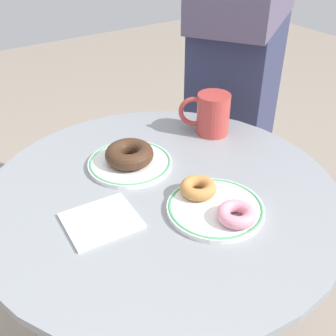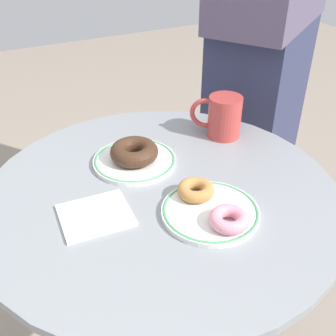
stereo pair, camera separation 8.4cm
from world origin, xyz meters
name	(u,v)px [view 2 (the right image)]	position (x,y,z in m)	size (l,w,h in m)	color
cafe_table	(162,259)	(0.00, 0.00, 0.51)	(0.74, 0.74, 0.71)	gray
plate_left	(135,161)	(-0.12, -0.01, 0.72)	(0.19, 0.19, 0.01)	white
plate_right	(210,211)	(0.12, 0.05, 0.72)	(0.19, 0.19, 0.01)	white
donut_chocolate	(134,152)	(-0.12, -0.01, 0.74)	(0.11, 0.11, 0.04)	#422819
donut_pink_frosted	(229,219)	(0.17, 0.05, 0.74)	(0.07, 0.07, 0.02)	pink
donut_old_fashioned	(196,190)	(0.06, 0.05, 0.74)	(0.07, 0.07, 0.02)	#BC7F42
paper_napkin	(96,215)	(0.02, -0.15, 0.72)	(0.12, 0.13, 0.01)	white
coffee_mug	(223,116)	(-0.14, 0.24, 0.77)	(0.10, 0.11, 0.10)	#B73D38
person_figure	(263,53)	(-0.33, 0.51, 0.83)	(0.43, 0.50, 1.70)	#2D3351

